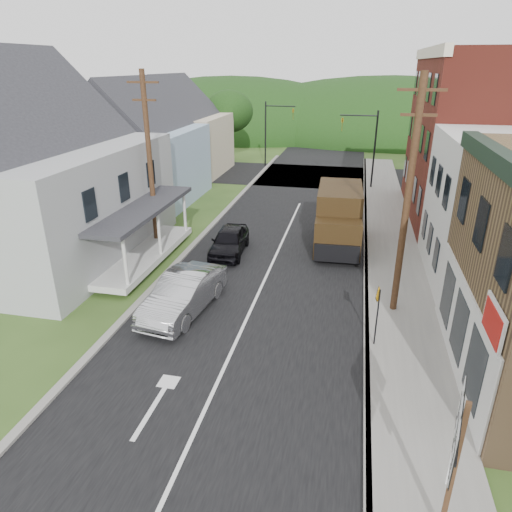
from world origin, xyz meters
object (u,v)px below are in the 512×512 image
Objects in this scene: route_sign_cluster at (455,451)px; warning_sign at (377,308)px; silver_sedan at (184,294)px; dark_sedan at (229,241)px; delivery_van at (339,218)px.

route_sign_cluster is 6.98m from warning_sign.
silver_sedan is 2.15× the size of warning_sign.
route_sign_cluster reaches higher than warning_sign.
dark_sedan is 16.48m from route_sign_cluster.
silver_sedan is 6.29m from dark_sedan.
route_sign_cluster is (8.41, -14.08, 1.65)m from dark_sedan.
dark_sedan is 10.26m from warning_sign.
silver_sedan reaches higher than dark_sedan.
warning_sign reaches higher than silver_sedan.
delivery_van is at bearing 117.50° from warning_sign.
delivery_van reaches higher than warning_sign.
route_sign_cluster is 1.50× the size of warning_sign.
dark_sedan is at bearing 151.85° from warning_sign.
dark_sedan is (0.12, 6.29, -0.11)m from silver_sedan.
warning_sign reaches higher than dark_sedan.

